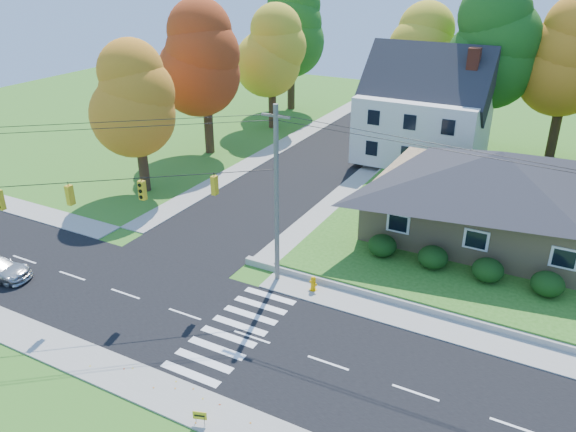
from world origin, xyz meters
The scene contains 19 objects.
ground centered at (0.00, 0.00, 0.00)m, with size 120.00×120.00×0.00m, color #3D7923.
road_main centered at (0.00, 0.00, 0.01)m, with size 90.00×8.00×0.02m, color black.
road_cross centered at (-8.00, 26.00, 0.01)m, with size 8.00×44.00×0.02m, color black.
sidewalk_north centered at (0.00, 5.00, 0.04)m, with size 90.00×2.00×0.08m, color #9C9A90.
sidewalk_south centered at (0.00, -5.00, 0.04)m, with size 90.00×2.00×0.08m, color #9C9A90.
ranch_house centered at (8.00, 16.00, 3.27)m, with size 14.60×10.60×5.40m.
colonial_house centered at (0.04, 28.00, 4.58)m, with size 10.40×8.40×9.60m.
hedge_row centered at (7.50, 9.80, 1.14)m, with size 10.70×1.70×1.27m.
traffic_infrastructure centered at (-0.15, 1.35, 5.15)m, with size 38.10×10.66×10.00m.
tree_lot_0 centered at (-2.00, 34.00, 8.31)m, with size 6.72×6.72×12.51m.
tree_lot_1 centered at (4.00, 33.00, 9.61)m, with size 7.84×7.84×14.60m.
tree_lot_2 centered at (10.00, 34.00, 8.96)m, with size 7.28×7.28×13.56m.
tree_west_0 centered at (-17.00, 12.00, 7.15)m, with size 6.16×6.16×11.47m.
tree_west_1 centered at (-18.00, 22.00, 8.46)m, with size 7.28×7.28×13.56m.
tree_west_2 centered at (-17.00, 32.00, 7.81)m, with size 6.72×6.72×12.51m.
tree_west_3 centered at (-19.00, 40.00, 9.11)m, with size 7.84×7.84×14.60m.
white_car centered at (-7.12, 35.27, 0.77)m, with size 1.58×4.54×1.49m, color silver.
fire_hydrant centered at (0.80, 5.07, 0.43)m, with size 0.52×0.40×0.91m.
yard_sign centered at (1.15, -5.68, 0.50)m, with size 0.54×0.21×0.70m.
Camera 1 is at (11.84, -18.47, 16.59)m, focal length 35.00 mm.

